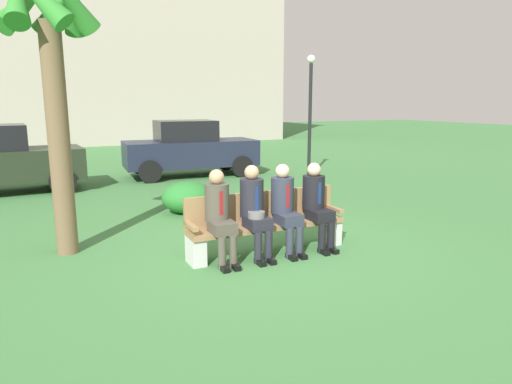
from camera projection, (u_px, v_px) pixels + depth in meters
name	position (u px, v px, depth m)	size (l,w,h in m)	color
ground_plane	(270.00, 253.00, 6.72)	(80.00, 80.00, 0.00)	#417A41
park_bench	(266.00, 223.00, 6.70)	(2.42, 0.44, 0.90)	#99754C
seated_man_leftmost	(219.00, 211.00, 6.20)	(0.34, 0.72, 1.30)	#4C473D
seated_man_centerleft	(254.00, 207.00, 6.42)	(0.34, 0.72, 1.33)	#23232D
seated_man_centerright	(285.00, 204.00, 6.64)	(0.34, 0.72, 1.32)	#2D3342
seated_man_rightmost	(316.00, 201.00, 6.87)	(0.34, 0.72, 1.30)	black
palm_tree_tall	(51.00, 44.00, 6.14)	(1.46, 1.48, 4.16)	brown
shrub_near_bench	(187.00, 197.00, 9.11)	(1.03, 0.95, 0.65)	#29772F
parked_car_far	(190.00, 149.00, 13.58)	(3.98, 1.88, 1.68)	#1E2338
street_lamp	(310.00, 104.00, 13.12)	(0.24, 0.24, 3.54)	black
building_backdrop	(138.00, 18.00, 26.62)	(15.87, 8.76, 14.11)	#B0A498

